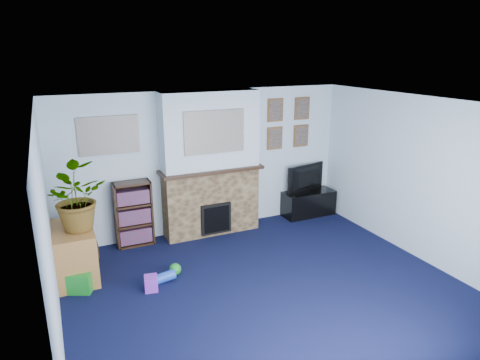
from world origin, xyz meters
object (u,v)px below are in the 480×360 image
bookshelf (134,215)px  sideboard (75,253)px  television (309,178)px  tv_stand (308,204)px

bookshelf → sideboard: size_ratio=1.13×
bookshelf → television: bearing=-1.0°
tv_stand → bookshelf: 3.26m
tv_stand → television: 0.49m
tv_stand → sideboard: size_ratio=1.06×
tv_stand → bookshelf: bearing=178.7°
television → sideboard: size_ratio=0.93×
bookshelf → sideboard: 1.19m
television → bookshelf: 3.25m
television → sideboard: (-4.19, -0.66, -0.37)m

